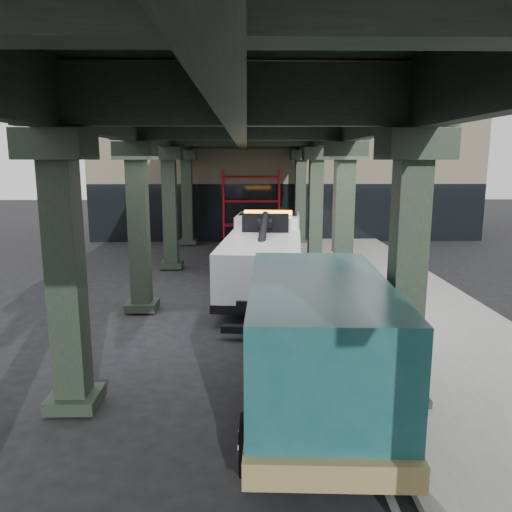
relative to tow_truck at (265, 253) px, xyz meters
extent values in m
plane|color=black|center=(-0.38, -4.33, -1.35)|extent=(90.00, 90.00, 0.00)
cube|color=gray|center=(4.12, -2.33, -1.27)|extent=(5.00, 40.00, 0.15)
cube|color=silver|center=(1.32, -2.33, -1.34)|extent=(0.12, 38.00, 0.01)
cube|color=black|center=(2.22, -8.33, 1.15)|extent=(0.55, 0.55, 5.00)
cube|color=black|center=(2.22, -8.33, 3.40)|extent=(1.10, 1.10, 0.50)
cube|color=black|center=(2.22, -8.33, -1.17)|extent=(0.90, 0.90, 0.24)
cube|color=black|center=(2.22, -2.33, 1.15)|extent=(0.55, 0.55, 5.00)
cube|color=black|center=(2.22, -2.33, 3.40)|extent=(1.10, 1.10, 0.50)
cube|color=black|center=(2.22, -2.33, -1.17)|extent=(0.90, 0.90, 0.24)
cube|color=black|center=(2.22, 3.67, 1.15)|extent=(0.55, 0.55, 5.00)
cube|color=black|center=(2.22, 3.67, 3.40)|extent=(1.10, 1.10, 0.50)
cube|color=black|center=(2.22, 3.67, -1.17)|extent=(0.90, 0.90, 0.24)
cube|color=black|center=(2.22, 9.67, 1.15)|extent=(0.55, 0.55, 5.00)
cube|color=black|center=(2.22, 9.67, 3.40)|extent=(1.10, 1.10, 0.50)
cube|color=black|center=(2.22, 9.67, -1.17)|extent=(0.90, 0.90, 0.24)
cube|color=black|center=(-3.78, -8.33, 1.15)|extent=(0.55, 0.55, 5.00)
cube|color=black|center=(-3.78, -8.33, 3.40)|extent=(1.10, 1.10, 0.50)
cube|color=black|center=(-3.78, -8.33, -1.17)|extent=(0.90, 0.90, 0.24)
cube|color=black|center=(-3.78, -2.33, 1.15)|extent=(0.55, 0.55, 5.00)
cube|color=black|center=(-3.78, -2.33, 3.40)|extent=(1.10, 1.10, 0.50)
cube|color=black|center=(-3.78, -2.33, -1.17)|extent=(0.90, 0.90, 0.24)
cube|color=black|center=(-3.78, 3.67, 1.15)|extent=(0.55, 0.55, 5.00)
cube|color=black|center=(-3.78, 3.67, 3.40)|extent=(1.10, 1.10, 0.50)
cube|color=black|center=(-3.78, 3.67, -1.17)|extent=(0.90, 0.90, 0.24)
cube|color=black|center=(-3.78, 9.67, 1.15)|extent=(0.55, 0.55, 5.00)
cube|color=black|center=(-3.78, 9.67, 3.40)|extent=(1.10, 1.10, 0.50)
cube|color=black|center=(-3.78, 9.67, -1.17)|extent=(0.90, 0.90, 0.24)
cube|color=black|center=(2.22, -2.33, 4.20)|extent=(0.35, 32.00, 1.10)
cube|color=black|center=(-3.78, -2.33, 4.20)|extent=(0.35, 32.00, 1.10)
cube|color=black|center=(-0.78, -2.33, 4.20)|extent=(0.35, 32.00, 1.10)
cube|color=black|center=(-0.78, -2.33, 4.90)|extent=(7.40, 32.00, 0.30)
cube|color=#C6B793|center=(1.62, 15.67, 2.65)|extent=(22.00, 10.00, 8.00)
cylinder|color=red|center=(-1.88, 10.57, 0.65)|extent=(0.08, 0.08, 4.00)
cylinder|color=red|center=(-1.88, 9.77, 0.65)|extent=(0.08, 0.08, 4.00)
cylinder|color=red|center=(1.12, 10.57, 0.65)|extent=(0.08, 0.08, 4.00)
cylinder|color=red|center=(1.12, 9.77, 0.65)|extent=(0.08, 0.08, 4.00)
cylinder|color=red|center=(-0.38, 10.57, -0.35)|extent=(3.00, 0.08, 0.08)
cylinder|color=red|center=(-0.38, 10.57, 0.95)|extent=(3.00, 0.08, 0.08)
cylinder|color=red|center=(-0.38, 10.57, 2.25)|extent=(3.00, 0.08, 0.08)
cube|color=black|center=(-0.05, -0.52, -0.65)|extent=(1.72, 7.55, 0.25)
cube|color=white|center=(0.20, 2.02, 0.20)|extent=(2.57, 2.61, 1.80)
cube|color=white|center=(0.30, 3.06, -0.30)|extent=(2.40, 0.92, 0.90)
cube|color=black|center=(0.22, 2.27, 0.70)|extent=(2.31, 1.51, 0.85)
cube|color=white|center=(-0.16, -1.66, 0.00)|extent=(2.87, 5.20, 1.40)
cube|color=orange|center=(0.18, 1.82, 1.20)|extent=(1.82, 0.45, 0.16)
cube|color=black|center=(0.03, 0.33, 1.00)|extent=(1.65, 0.75, 0.60)
cylinder|color=black|center=(-0.14, -1.46, 0.75)|extent=(0.58, 3.50, 1.34)
cube|color=black|center=(-0.41, -4.20, -1.00)|extent=(0.43, 1.42, 0.18)
cube|color=black|center=(-0.48, -4.89, -1.05)|extent=(1.61, 0.40, 0.18)
cylinder|color=black|center=(-0.87, 2.42, -0.80)|extent=(0.46, 1.13, 1.10)
cylinder|color=silver|center=(-0.87, 2.42, -0.80)|extent=(0.45, 0.64, 0.60)
cylinder|color=black|center=(1.32, 2.21, -0.80)|extent=(0.46, 1.13, 1.10)
cylinder|color=silver|center=(1.32, 2.21, -0.80)|extent=(0.45, 0.64, 0.60)
cylinder|color=black|center=(-1.19, -0.86, -0.80)|extent=(0.46, 1.13, 1.10)
cylinder|color=silver|center=(-1.19, -0.86, -0.80)|extent=(0.45, 0.64, 0.60)
cylinder|color=black|center=(1.00, -1.07, -0.80)|extent=(0.46, 1.13, 1.10)
cylinder|color=silver|center=(1.00, -1.07, -0.80)|extent=(0.45, 0.64, 0.60)
cylinder|color=black|center=(-1.31, -2.15, -0.80)|extent=(0.46, 1.13, 1.10)
cylinder|color=silver|center=(-1.31, -2.15, -0.80)|extent=(0.45, 0.64, 0.60)
cylinder|color=black|center=(0.87, -2.36, -0.80)|extent=(0.46, 1.13, 1.10)
cylinder|color=silver|center=(0.87, -2.36, -0.80)|extent=(0.45, 0.64, 0.60)
cube|color=#134346|center=(0.74, -5.78, -0.32)|extent=(2.28, 1.30, 0.98)
cube|color=#134346|center=(0.60, -8.76, 0.12)|extent=(2.51, 4.99, 2.12)
cube|color=olive|center=(0.62, -8.33, -0.75)|extent=(2.61, 6.18, 0.38)
cube|color=black|center=(0.72, -6.21, 0.55)|extent=(2.14, 0.57, 0.90)
cube|color=black|center=(0.61, -8.44, 0.66)|extent=(2.50, 4.01, 0.60)
cube|color=silver|center=(0.77, -5.21, -0.75)|extent=(2.17, 0.23, 0.33)
cylinder|color=black|center=(-0.35, -5.78, -0.89)|extent=(0.35, 0.93, 0.91)
cylinder|color=silver|center=(-0.35, -5.78, -0.89)|extent=(0.37, 0.52, 0.50)
cylinder|color=black|center=(1.82, -5.89, -0.89)|extent=(0.35, 0.93, 0.91)
cylinder|color=silver|center=(1.82, -5.89, -0.89)|extent=(0.37, 0.52, 0.50)
cylinder|color=black|center=(-0.57, -10.33, -0.89)|extent=(0.35, 0.93, 0.91)
cylinder|color=silver|center=(-0.57, -10.33, -0.89)|extent=(0.37, 0.52, 0.50)
cylinder|color=black|center=(1.60, -10.44, -0.89)|extent=(0.35, 0.93, 0.91)
cylinder|color=silver|center=(1.60, -10.44, -0.89)|extent=(0.37, 0.52, 0.50)
camera|label=1|loc=(-0.61, -16.88, 3.15)|focal=35.00mm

